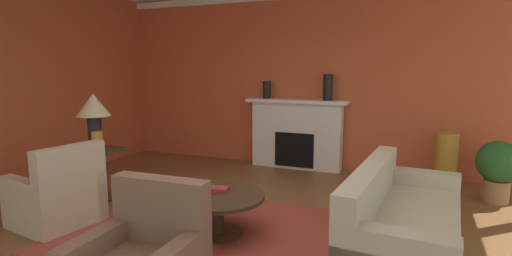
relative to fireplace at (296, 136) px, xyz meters
name	(u,v)px	position (x,y,z in m)	size (l,w,h in m)	color
ground_plane	(236,237)	(0.26, -3.06, -0.58)	(9.65, 9.65, 0.00)	brown
wall_fireplace	(315,81)	(0.26, 0.21, 0.97)	(8.02, 0.12, 3.09)	#C65633
wall_window	(7,84)	(-3.51, -2.76, 0.97)	(0.12, 7.02, 3.09)	#C65633
area_rug	(219,234)	(0.07, -3.09, -0.58)	(3.27, 2.38, 0.01)	#993D33
fireplace	(296,136)	(0.00, 0.00, 0.00)	(1.80, 0.35, 1.23)	white
sofa	(401,225)	(1.90, -2.83, -0.28)	(1.06, 2.16, 0.85)	#BCB299
armchair_near_window	(58,198)	(-1.76, -3.53, -0.27)	(0.91, 0.91, 0.95)	#C1B293
coffee_table	(218,205)	(0.07, -3.09, -0.25)	(1.00, 1.00, 0.45)	#3D2D1E
side_table	(97,171)	(-1.98, -2.70, -0.18)	(0.56, 0.56, 0.70)	#3D2D1E
table_lamp	(94,110)	(-1.98, -2.70, 0.64)	(0.44, 0.44, 0.75)	black
vase_mantel_right	(328,87)	(0.55, -0.05, 0.87)	(0.16, 0.16, 0.44)	black
vase_on_side_table	(97,142)	(-1.83, -2.82, 0.25)	(0.14, 0.14, 0.27)	#B7892D
vase_tall_corner	(446,161)	(2.40, -0.30, -0.16)	(0.31, 0.31, 0.84)	#B7892D
vase_mantel_left	(267,90)	(-0.55, -0.05, 0.81)	(0.14, 0.14, 0.31)	black
book_red_cover	(219,190)	(0.04, -3.02, -0.10)	(0.19, 0.16, 0.06)	maroon
potted_plant	(498,166)	(3.00, -0.74, -0.09)	(0.56, 0.56, 0.83)	#A8754C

